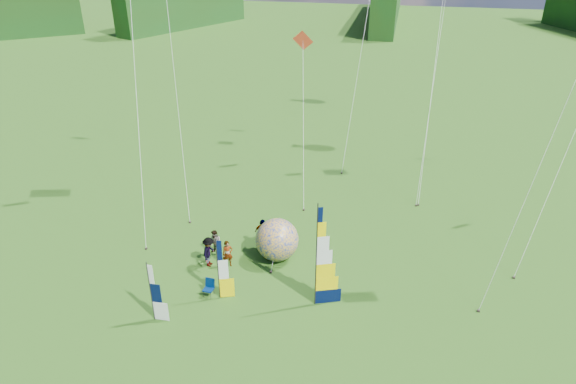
% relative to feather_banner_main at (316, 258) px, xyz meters
% --- Properties ---
extents(ground, '(220.00, 220.00, 0.00)m').
position_rel_feather_banner_main_xyz_m(ground, '(-0.60, -2.92, -2.73)').
color(ground, '#244D16').
rests_on(ground, ground).
extents(treeline_ring, '(210.00, 210.00, 8.00)m').
position_rel_feather_banner_main_xyz_m(treeline_ring, '(-0.60, -2.92, 1.27)').
color(treeline_ring, '#1C360F').
rests_on(treeline_ring, ground).
extents(feather_banner_main, '(1.40, 0.62, 5.46)m').
position_rel_feather_banner_main_xyz_m(feather_banner_main, '(0.00, 0.00, 0.00)').
color(feather_banner_main, '#040E35').
rests_on(feather_banner_main, ground).
extents(side_banner_left, '(0.92, 0.41, 3.38)m').
position_rel_feather_banner_main_xyz_m(side_banner_left, '(-4.73, -0.55, -1.04)').
color(side_banner_left, '#FDDF00').
rests_on(side_banner_left, ground).
extents(side_banner_far, '(0.94, 0.13, 3.15)m').
position_rel_feather_banner_main_xyz_m(side_banner_far, '(-7.24, -2.72, -1.15)').
color(side_banner_far, white).
rests_on(side_banner_far, ground).
extents(bol_inflatable, '(3.08, 3.08, 2.40)m').
position_rel_feather_banner_main_xyz_m(bol_inflatable, '(-2.74, 3.43, -1.53)').
color(bol_inflatable, navy).
rests_on(bol_inflatable, ground).
extents(spectator_a, '(0.68, 0.60, 1.56)m').
position_rel_feather_banner_main_xyz_m(spectator_a, '(-5.18, 2.12, -1.95)').
color(spectator_a, '#66594C').
rests_on(spectator_a, ground).
extents(spectator_b, '(0.83, 0.65, 1.53)m').
position_rel_feather_banner_main_xyz_m(spectator_b, '(-6.21, 3.03, -1.96)').
color(spectator_b, '#66594C').
rests_on(spectator_b, ground).
extents(spectator_c, '(0.42, 1.13, 1.75)m').
position_rel_feather_banner_main_xyz_m(spectator_c, '(-6.18, 1.95, -1.86)').
color(spectator_c, '#66594C').
rests_on(spectator_c, ground).
extents(spectator_d, '(1.20, 0.84, 1.90)m').
position_rel_feather_banner_main_xyz_m(spectator_d, '(-3.75, 4.18, -1.78)').
color(spectator_d, '#66594C').
rests_on(spectator_d, ground).
extents(camp_chair, '(0.57, 0.57, 0.92)m').
position_rel_feather_banner_main_xyz_m(camp_chair, '(-5.32, -0.53, -2.27)').
color(camp_chair, '#01183E').
rests_on(camp_chair, ground).
extents(kite_whale, '(8.23, 16.55, 16.83)m').
position_rel_feather_banner_main_xyz_m(kite_whale, '(5.32, 17.78, 5.69)').
color(kite_whale, black).
rests_on(kite_whale, ground).
extents(kite_rainbow_delta, '(9.11, 11.79, 16.80)m').
position_rel_feather_banner_main_xyz_m(kite_rainbow_delta, '(-10.38, 8.94, 5.67)').
color(kite_rainbow_delta, '#FF3728').
rests_on(kite_rainbow_delta, ground).
extents(kite_parafoil, '(8.50, 9.30, 19.25)m').
position_rel_feather_banner_main_xyz_m(kite_parafoil, '(9.95, 3.71, 6.89)').
color(kite_parafoil, '#C20707').
rests_on(kite_parafoil, ground).
extents(small_kite_red, '(7.26, 11.60, 10.42)m').
position_rel_feather_banner_main_xyz_m(small_kite_red, '(-3.19, 13.20, 2.48)').
color(small_kite_red, red).
rests_on(small_kite_red, ground).
extents(small_kite_orange, '(3.82, 10.37, 17.90)m').
position_rel_feather_banner_main_xyz_m(small_kite_orange, '(5.22, 15.24, 6.22)').
color(small_kite_orange, '#FF5200').
rests_on(small_kite_orange, ground).
extents(small_kite_yellow, '(10.51, 12.51, 13.36)m').
position_rel_feather_banner_main_xyz_m(small_kite_yellow, '(12.28, 8.59, 3.95)').
color(small_kite_yellow, '#FFAF10').
rests_on(small_kite_yellow, ground).
extents(small_kite_pink, '(8.60, 11.34, 15.67)m').
position_rel_feather_banner_main_xyz_m(small_kite_pink, '(-11.70, 6.32, 5.11)').
color(small_kite_pink, '#FF215F').
rests_on(small_kite_pink, ground).
extents(small_kite_green, '(8.58, 13.14, 22.07)m').
position_rel_feather_banner_main_xyz_m(small_kite_green, '(0.14, 20.21, 8.30)').
color(small_kite_green, green).
rests_on(small_kite_green, ground).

